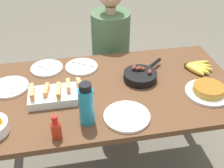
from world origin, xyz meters
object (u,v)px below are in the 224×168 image
object	(u,v)px
empty_plate_far_right	(10,87)
hot_sauce_bottle	(56,128)
frittata_plate_center	(208,90)
skillet	(141,75)
person_figure	(111,68)
empty_plate_mid_edge	(47,68)
empty_plate_far_left	(82,67)
melon_tray	(58,95)
water_bottle	(86,105)
banana_bunch	(197,67)
empty_plate_near_front	(127,116)

from	to	relation	value
empty_plate_far_right	hot_sauce_bottle	size ratio (longest dim) A/B	1.71
frittata_plate_center	skillet	bearing A→B (deg)	147.79
empty_plate_far_right	person_figure	distance (m)	0.93
empty_plate_mid_edge	empty_plate_far_left	bearing A→B (deg)	-6.31
melon_tray	frittata_plate_center	bearing A→B (deg)	-7.36
water_bottle	person_figure	bearing A→B (deg)	72.05
skillet	hot_sauce_bottle	size ratio (longest dim) A/B	2.22
empty_plate_far_right	empty_plate_mid_edge	distance (m)	0.29
melon_tray	hot_sauce_bottle	distance (m)	0.30
empty_plate_far_right	banana_bunch	bearing A→B (deg)	-0.53
melon_tray	skillet	bearing A→B (deg)	11.87
skillet	frittata_plate_center	bearing A→B (deg)	-73.80
melon_tray	empty_plate_far_left	world-z (taller)	melon_tray
frittata_plate_center	empty_plate_far_right	size ratio (longest dim) A/B	1.17
empty_plate_far_left	hot_sauce_bottle	size ratio (longest dim) A/B	1.62
empty_plate_near_front	empty_plate_far_right	distance (m)	0.76
water_bottle	banana_bunch	bearing A→B (deg)	25.49
empty_plate_far_right	melon_tray	bearing A→B (deg)	-29.17
empty_plate_far_left	empty_plate_far_right	xyz separation A→B (m)	(-0.46, -0.15, -0.00)
empty_plate_near_front	skillet	bearing A→B (deg)	63.53
banana_bunch	hot_sauce_bottle	xyz separation A→B (m)	(-0.94, -0.46, 0.04)
skillet	person_figure	size ratio (longest dim) A/B	0.24
empty_plate_mid_edge	banana_bunch	bearing A→B (deg)	-10.83
skillet	empty_plate_near_front	bearing A→B (deg)	-158.06
melon_tray	empty_plate_far_right	bearing A→B (deg)	150.83
melon_tray	empty_plate_near_front	size ratio (longest dim) A/B	1.34
skillet	water_bottle	distance (m)	0.51
frittata_plate_center	empty_plate_far_right	distance (m)	1.20
empty_plate_near_front	hot_sauce_bottle	distance (m)	0.38
frittata_plate_center	hot_sauce_bottle	world-z (taller)	hot_sauce_bottle
skillet	empty_plate_far_left	world-z (taller)	skillet
empty_plate_far_right	hot_sauce_bottle	xyz separation A→B (m)	(0.28, -0.47, 0.05)
frittata_plate_center	empty_plate_mid_edge	world-z (taller)	frittata_plate_center
empty_plate_mid_edge	person_figure	distance (m)	0.66
melon_tray	empty_plate_near_front	bearing A→B (deg)	-33.02
hot_sauce_bottle	skillet	bearing A→B (deg)	37.37
empty_plate_near_front	empty_plate_mid_edge	size ratio (longest dim) A/B	1.17
hot_sauce_bottle	person_figure	xyz separation A→B (m)	(0.45, 0.98, -0.31)
melon_tray	frittata_plate_center	distance (m)	0.89
empty_plate_near_front	person_figure	size ratio (longest dim) A/B	0.20
empty_plate_mid_edge	empty_plate_far_right	bearing A→B (deg)	-141.36
empty_plate_near_front	frittata_plate_center	bearing A→B (deg)	12.54
empty_plate_mid_edge	hot_sauce_bottle	xyz separation A→B (m)	(0.05, -0.65, 0.05)
banana_bunch	empty_plate_mid_edge	bearing A→B (deg)	169.17
empty_plate_near_front	empty_plate_far_right	xyz separation A→B (m)	(-0.65, 0.39, 0.00)
banana_bunch	skillet	xyz separation A→B (m)	(-0.40, -0.04, 0.01)
frittata_plate_center	empty_plate_near_front	distance (m)	0.54
frittata_plate_center	empty_plate_mid_edge	size ratio (longest dim) A/B	1.25
hot_sauce_bottle	empty_plate_mid_edge	bearing A→B (deg)	94.51
empty_plate_near_front	person_figure	world-z (taller)	person_figure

